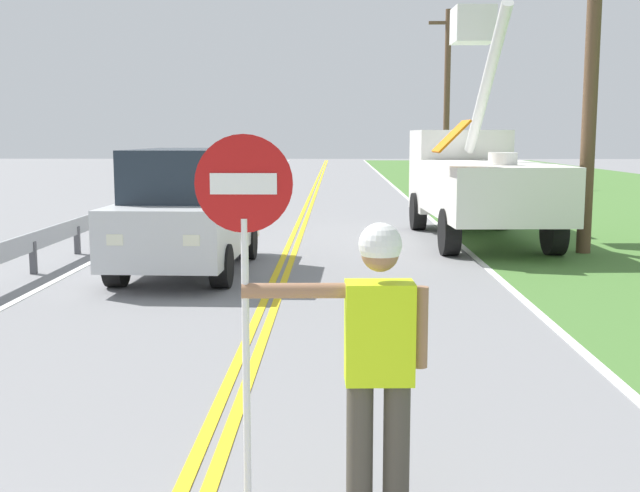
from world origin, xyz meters
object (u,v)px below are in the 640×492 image
(flagger_worker, at_px, (377,355))
(utility_bucket_truck, at_px, (475,177))
(utility_pole_near, at_px, (594,22))
(utility_pole_mid, at_px, (447,95))
(oncoming_suv_nearest, at_px, (188,210))
(stop_sign_paddle, at_px, (245,243))

(flagger_worker, xyz_separation_m, utility_bucket_truck, (2.90, 13.41, 0.36))
(utility_bucket_truck, bearing_deg, utility_pole_near, -50.76)
(utility_bucket_truck, bearing_deg, utility_pole_mid, 84.16)
(oncoming_suv_nearest, bearing_deg, utility_bucket_truck, 38.76)
(flagger_worker, bearing_deg, oncoming_suv_nearest, 107.39)
(flagger_worker, distance_m, stop_sign_paddle, 1.02)
(stop_sign_paddle, relative_size, oncoming_suv_nearest, 0.50)
(stop_sign_paddle, bearing_deg, utility_pole_near, 64.04)
(utility_bucket_truck, bearing_deg, flagger_worker, -102.18)
(oncoming_suv_nearest, bearing_deg, stop_sign_paddle, -77.28)
(stop_sign_paddle, bearing_deg, utility_bucket_truck, 74.75)
(flagger_worker, xyz_separation_m, oncoming_suv_nearest, (-2.78, 8.86, 0.01))
(stop_sign_paddle, height_order, oncoming_suv_nearest, stop_sign_paddle)
(flagger_worker, relative_size, stop_sign_paddle, 0.78)
(stop_sign_paddle, bearing_deg, utility_pole_mid, 80.21)
(flagger_worker, height_order, utility_pole_near, utility_pole_near)
(utility_bucket_truck, distance_m, utility_pole_mid, 19.44)
(flagger_worker, distance_m, oncoming_suv_nearest, 9.28)
(utility_pole_near, bearing_deg, utility_bucket_truck, 129.24)
(flagger_worker, xyz_separation_m, stop_sign_paddle, (-0.77, -0.03, 0.66))
(utility_pole_near, height_order, utility_pole_mid, utility_pole_near)
(utility_pole_mid, bearing_deg, utility_pole_near, -90.41)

